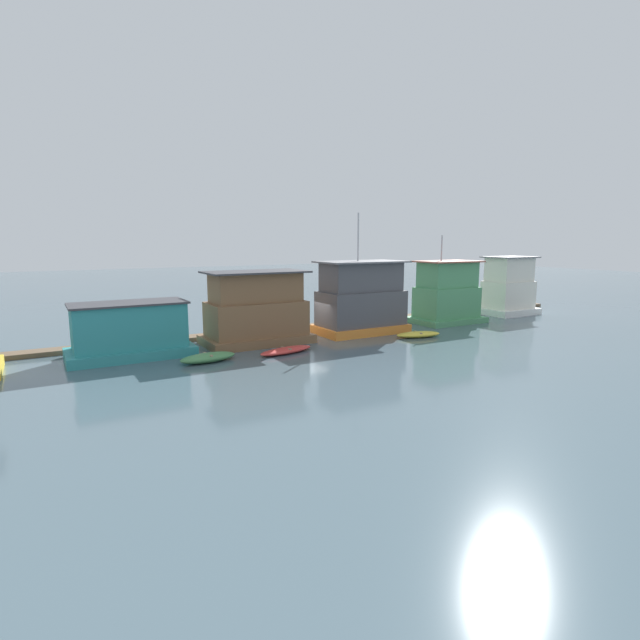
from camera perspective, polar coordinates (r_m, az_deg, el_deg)
ground_plane at (r=37.64m, az=-0.76°, el=-1.89°), size 200.00×200.00×0.00m
dock_walkway at (r=40.40m, az=-2.97°, el=-0.92°), size 59.60×1.41×0.30m
houseboat_teal at (r=33.04m, az=-20.90°, el=-1.23°), size 7.44×3.94×3.43m
houseboat_brown at (r=35.16m, az=-7.29°, el=1.04°), size 7.41×4.20×5.08m
houseboat_orange at (r=38.90m, az=4.73°, el=2.31°), size 7.00×3.91×9.23m
houseboat_green at (r=45.20m, az=14.29°, el=2.84°), size 6.23×4.18×7.59m
houseboat_white at (r=52.01m, az=20.72°, el=3.42°), size 5.24×3.94×5.61m
dinghy_green at (r=30.57m, az=-12.67°, el=-4.20°), size 3.57×1.71×0.55m
dinghy_red at (r=32.15m, az=-3.89°, el=-3.48°), size 4.10×1.94×0.38m
dinghy_yellow at (r=38.03m, az=11.17°, el=-1.62°), size 3.69×2.00×0.43m
mooring_post_far_right at (r=43.45m, az=6.59°, el=0.60°), size 0.31×0.31×1.58m
mooring_post_centre at (r=49.87m, az=15.77°, el=1.60°), size 0.26×0.26×1.89m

